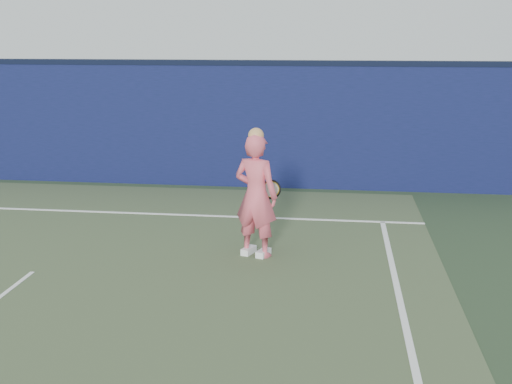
# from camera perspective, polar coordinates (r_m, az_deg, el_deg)

# --- Properties ---
(backstop_wall) EXTENTS (24.00, 0.40, 2.50)m
(backstop_wall) POSITION_cam_1_polar(r_m,az_deg,el_deg) (13.85, -9.57, 5.93)
(backstop_wall) COLOR #0C1336
(backstop_wall) RESTS_ON ground
(wall_cap) EXTENTS (24.00, 0.42, 0.10)m
(wall_cap) POSITION_cam_1_polar(r_m,az_deg,el_deg) (13.74, -9.79, 11.31)
(wall_cap) COLOR black
(wall_cap) RESTS_ON backstop_wall
(player) EXTENTS (0.75, 0.62, 1.85)m
(player) POSITION_cam_1_polar(r_m,az_deg,el_deg) (9.06, 0.00, -0.29)
(player) COLOR #E35869
(player) RESTS_ON ground
(racket) EXTENTS (0.53, 0.20, 0.30)m
(racket) POSITION_cam_1_polar(r_m,az_deg,el_deg) (9.45, 1.20, 0.22)
(racket) COLOR black
(racket) RESTS_ON ground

